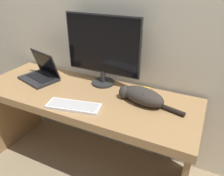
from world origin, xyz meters
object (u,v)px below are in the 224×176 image
cat (142,95)px  external_keyboard (74,106)px  laptop (41,74)px  monitor (102,49)px

cat → external_keyboard: bearing=-132.8°
laptop → monitor: bearing=32.3°
laptop → cat: size_ratio=0.75×
monitor → external_keyboard: size_ratio=1.59×
monitor → laptop: 0.59m
external_keyboard → cat: 0.47m
monitor → laptop: (-0.52, -0.15, -0.25)m
laptop → external_keyboard: 0.57m
monitor → external_keyboard: 0.50m
laptop → cat: (0.90, -0.00, 0.01)m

